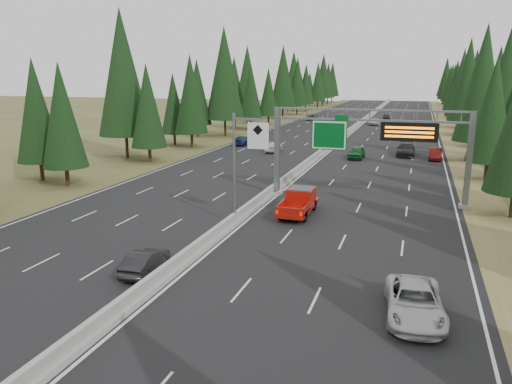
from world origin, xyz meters
TOP-DOWN VIEW (x-y plane):
  - road at (0.00, 80.00)m, footprint 32.00×260.00m
  - shoulder_right at (17.80, 80.00)m, footprint 3.60×260.00m
  - shoulder_left at (-17.80, 80.00)m, footprint 3.60×260.00m
  - median_barrier at (0.00, 80.00)m, footprint 0.70×260.00m
  - sign_gantry at (8.92, 34.88)m, footprint 16.75×0.98m
  - hov_sign_pole at (0.58, 24.97)m, footprint 2.80×0.50m
  - tree_row_right at (21.98, 72.22)m, footprint 11.31×245.25m
  - tree_row_left at (-21.80, 68.68)m, footprint 12.18×242.13m
  - silver_minivan at (12.55, 14.14)m, footprint 2.91×5.48m
  - red_pickup at (3.76, 29.41)m, footprint 2.10×5.87m
  - car_ahead_green at (4.83, 57.22)m, footprint 1.94×4.58m
  - car_ahead_dkred at (14.50, 59.33)m, footprint 1.66×4.41m
  - car_ahead_dkgrey at (10.82, 61.61)m, footprint 2.32×5.66m
  - car_ahead_white at (3.15, 103.40)m, footprint 2.78×5.19m
  - car_ahead_far at (4.74, 116.50)m, footprint 1.99×4.23m
  - car_onc_near at (-1.50, 15.00)m, footprint 1.70×4.00m
  - car_onc_blue at (-13.33, 64.60)m, footprint 2.33×4.79m
  - car_onc_white at (-6.94, 59.30)m, footprint 1.91×4.51m
  - car_onc_far at (-12.15, 110.74)m, footprint 2.69×5.18m

SIDE VIEW (x-z plane):
  - shoulder_right at x=17.80m, z-range 0.00..0.06m
  - shoulder_left at x=-17.80m, z-range 0.00..0.06m
  - road at x=0.00m, z-range 0.00..0.08m
  - median_barrier at x=0.00m, z-range -0.01..0.84m
  - car_onc_near at x=-1.50m, z-range 0.08..1.36m
  - car_onc_blue at x=-13.33m, z-range 0.08..1.42m
  - car_ahead_white at x=3.15m, z-range 0.08..1.47m
  - car_onc_far at x=-12.15m, z-range 0.08..1.47m
  - car_ahead_far at x=4.74m, z-range 0.08..1.48m
  - car_ahead_dkred at x=14.50m, z-range 0.08..1.52m
  - silver_minivan at x=12.55m, z-range 0.08..1.55m
  - car_onc_white at x=-6.94m, z-range 0.08..1.60m
  - car_ahead_green at x=4.83m, z-range 0.08..1.62m
  - car_ahead_dkgrey at x=10.82m, z-range 0.08..1.72m
  - red_pickup at x=3.76m, z-range 0.18..2.10m
  - hov_sign_pole at x=0.58m, z-range 0.72..8.72m
  - sign_gantry at x=8.92m, z-range 1.37..9.17m
  - tree_row_right at x=21.98m, z-range -0.21..17.93m
  - tree_row_left at x=-21.80m, z-range -0.25..18.69m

